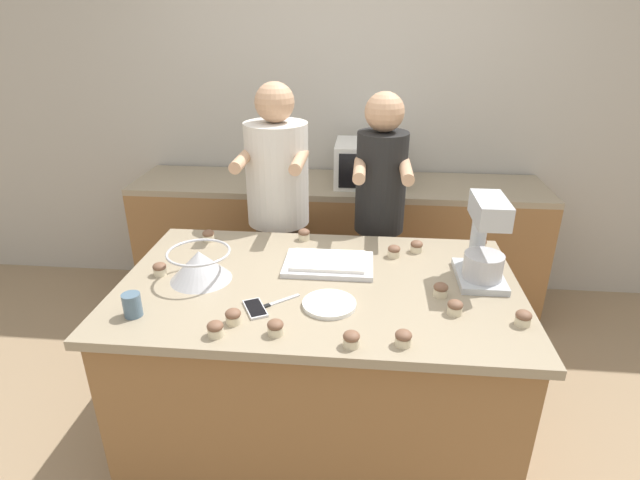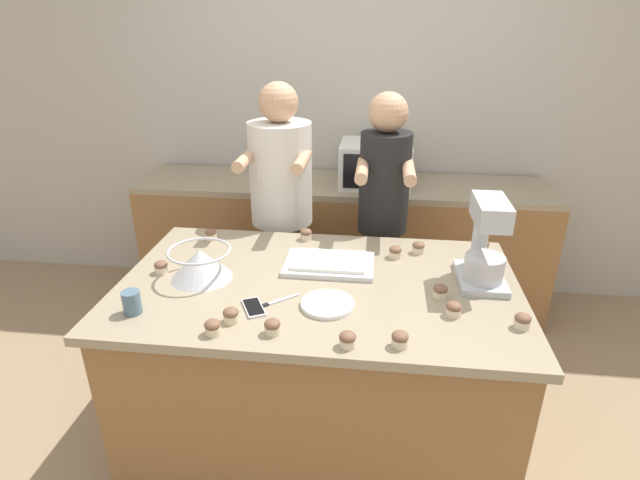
% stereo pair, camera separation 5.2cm
% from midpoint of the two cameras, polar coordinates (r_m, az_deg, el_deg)
% --- Properties ---
extents(ground_plane, '(16.00, 16.00, 0.00)m').
position_cam_midpoint_polar(ground_plane, '(2.76, -0.69, -21.36)').
color(ground_plane, '#937A5B').
extents(back_wall, '(10.00, 0.06, 2.70)m').
position_cam_midpoint_polar(back_wall, '(3.68, 2.07, 14.48)').
color(back_wall, '#B2ADA3').
rests_on(back_wall, ground_plane).
extents(island_counter, '(1.75, 1.06, 0.90)m').
position_cam_midpoint_polar(island_counter, '(2.46, -0.74, -13.98)').
color(island_counter, olive).
rests_on(island_counter, ground_plane).
extents(back_counter, '(2.80, 0.60, 0.93)m').
position_cam_midpoint_polar(back_counter, '(3.60, 1.52, -0.47)').
color(back_counter, olive).
rests_on(back_counter, ground_plane).
extents(person_left, '(0.37, 0.52, 1.66)m').
position_cam_midpoint_polar(person_left, '(2.95, -5.23, 2.18)').
color(person_left, brown).
rests_on(person_left, ground_plane).
extents(person_right, '(0.30, 0.48, 1.61)m').
position_cam_midpoint_polar(person_right, '(2.90, 6.23, 1.83)').
color(person_right, brown).
rests_on(person_right, ground_plane).
extents(stand_mixer, '(0.20, 0.30, 0.39)m').
position_cam_midpoint_polar(stand_mixer, '(2.26, 17.62, -0.54)').
color(stand_mixer, '#B2B7BC').
rests_on(stand_mixer, island_counter).
extents(mixing_bowl, '(0.28, 0.28, 0.14)m').
position_cam_midpoint_polar(mixing_bowl, '(2.27, -14.21, -2.71)').
color(mixing_bowl, '#BCBCC1').
rests_on(mixing_bowl, island_counter).
extents(baking_tray, '(0.41, 0.27, 0.04)m').
position_cam_midpoint_polar(baking_tray, '(2.33, 0.35, -2.68)').
color(baking_tray, silver).
rests_on(baking_tray, island_counter).
extents(microwave_oven, '(0.47, 0.40, 0.28)m').
position_cam_midpoint_polar(microwave_oven, '(3.39, 5.34, 8.72)').
color(microwave_oven, silver).
rests_on(microwave_oven, back_counter).
extents(cell_phone, '(0.13, 0.16, 0.01)m').
position_cam_midpoint_polar(cell_phone, '(2.03, -8.15, -7.76)').
color(cell_phone, silver).
rests_on(cell_phone, island_counter).
extents(drinking_glass, '(0.07, 0.07, 0.09)m').
position_cam_midpoint_polar(drinking_glass, '(2.09, -21.34, -6.93)').
color(drinking_glass, slate).
rests_on(drinking_glass, island_counter).
extents(small_plate, '(0.22, 0.22, 0.02)m').
position_cam_midpoint_polar(small_plate, '(2.03, 0.33, -7.35)').
color(small_plate, white).
rests_on(small_plate, island_counter).
extents(knife, '(0.18, 0.15, 0.01)m').
position_cam_midpoint_polar(knife, '(2.06, -6.11, -7.26)').
color(knife, '#BCBCC1').
rests_on(knife, island_counter).
extents(cupcake_0, '(0.06, 0.06, 0.06)m').
position_cam_midpoint_polar(cupcake_0, '(1.89, -12.65, -9.86)').
color(cupcake_0, beige).
rests_on(cupcake_0, island_counter).
extents(cupcake_1, '(0.06, 0.06, 0.06)m').
position_cam_midpoint_polar(cupcake_1, '(2.66, -13.18, 0.52)').
color(cupcake_1, beige).
rests_on(cupcake_1, island_counter).
extents(cupcake_2, '(0.06, 0.06, 0.06)m').
position_cam_midpoint_polar(cupcake_2, '(2.14, 12.95, -5.54)').
color(cupcake_2, beige).
rests_on(cupcake_2, island_counter).
extents(cupcake_3, '(0.06, 0.06, 0.06)m').
position_cam_midpoint_polar(cupcake_3, '(1.95, -10.65, -8.56)').
color(cupcake_3, beige).
rests_on(cupcake_3, island_counter).
extents(cupcake_4, '(0.06, 0.06, 0.06)m').
position_cam_midpoint_polar(cupcake_4, '(2.62, 17.33, -0.39)').
color(cupcake_4, beige).
rests_on(cupcake_4, island_counter).
extents(cupcake_5, '(0.06, 0.06, 0.06)m').
position_cam_midpoint_polar(cupcake_5, '(1.86, -5.92, -9.90)').
color(cupcake_5, beige).
rests_on(cupcake_5, island_counter).
extents(cupcake_6, '(0.06, 0.06, 0.06)m').
position_cam_midpoint_polar(cupcake_6, '(2.61, -2.41, 0.66)').
color(cupcake_6, beige).
rests_on(cupcake_6, island_counter).
extents(cupcake_7, '(0.06, 0.06, 0.06)m').
position_cam_midpoint_polar(cupcake_7, '(2.38, -18.43, -3.13)').
color(cupcake_7, beige).
rests_on(cupcake_7, island_counter).
extents(cupcake_8, '(0.06, 0.06, 0.06)m').
position_cam_midpoint_polar(cupcake_8, '(1.82, 8.69, -11.00)').
color(cupcake_8, beige).
rests_on(cupcake_8, island_counter).
extents(cupcake_9, '(0.06, 0.06, 0.06)m').
position_cam_midpoint_polar(cupcake_9, '(2.44, 7.85, -1.26)').
color(cupcake_9, beige).
rests_on(cupcake_9, island_counter).
extents(cupcake_10, '(0.06, 0.06, 0.06)m').
position_cam_midpoint_polar(cupcake_10, '(1.80, 2.77, -11.23)').
color(cupcake_10, beige).
rests_on(cupcake_10, island_counter).
extents(cupcake_11, '(0.06, 0.06, 0.06)m').
position_cam_midpoint_polar(cupcake_11, '(2.51, 10.40, -0.70)').
color(cupcake_11, beige).
rests_on(cupcake_11, island_counter).
extents(cupcake_12, '(0.06, 0.06, 0.06)m').
position_cam_midpoint_polar(cupcake_12, '(2.03, 14.47, -7.44)').
color(cupcake_12, beige).
rests_on(cupcake_12, island_counter).
extents(cupcake_13, '(0.06, 0.06, 0.06)m').
position_cam_midpoint_polar(cupcake_13, '(2.05, 21.55, -8.27)').
color(cupcake_13, beige).
rests_on(cupcake_13, island_counter).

